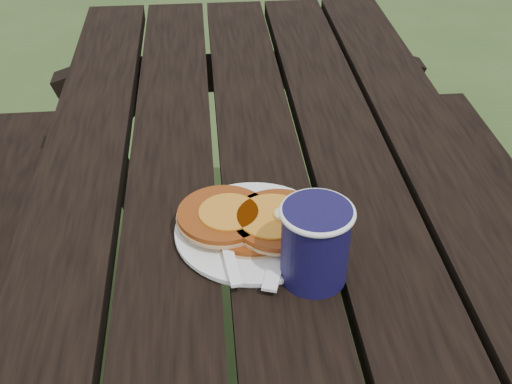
{
  "coord_description": "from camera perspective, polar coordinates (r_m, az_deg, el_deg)",
  "views": [
    {
      "loc": [
        -0.09,
        -0.75,
        1.35
      ],
      "look_at": [
        -0.02,
        -0.01,
        0.8
      ],
      "focal_mm": 45.0,
      "sensor_mm": 36.0,
      "label": 1
    }
  ],
  "objects": [
    {
      "name": "picnic_table",
      "position": [
        1.24,
        1.11,
        -15.93
      ],
      "size": [
        1.36,
        1.8,
        0.75
      ],
      "color": "black",
      "rests_on": "ground"
    },
    {
      "name": "plate",
      "position": [
        0.92,
        -0.22,
        -3.51
      ],
      "size": [
        0.23,
        0.23,
        0.01
      ],
      "primitive_type": "cylinder",
      "rotation": [
        0.0,
        0.0,
        -0.06
      ],
      "color": "white",
      "rests_on": "picnic_table"
    },
    {
      "name": "pancake_stack",
      "position": [
        0.91,
        -0.27,
        -2.48
      ],
      "size": [
        0.21,
        0.15,
        0.04
      ],
      "rotation": [
        0.0,
        0.0,
        0.03
      ],
      "color": "#8E3C10",
      "rests_on": "plate"
    },
    {
      "name": "knife",
      "position": [
        0.89,
        2.28,
        -4.72
      ],
      "size": [
        0.07,
        0.18,
        0.0
      ],
      "primitive_type": "cube",
      "rotation": [
        0.0,
        0.0,
        -0.3
      ],
      "color": "white",
      "rests_on": "plate"
    },
    {
      "name": "fork",
      "position": [
        0.86,
        -2.37,
        -5.83
      ],
      "size": [
        0.05,
        0.16,
        0.01
      ],
      "primitive_type": null,
      "rotation": [
        0.0,
        0.0,
        0.11
      ],
      "color": "white",
      "rests_on": "plate"
    },
    {
      "name": "coffee_cup",
      "position": [
        0.82,
        5.31,
        -4.27
      ],
      "size": [
        0.1,
        0.1,
        0.11
      ],
      "rotation": [
        0.0,
        0.0,
        0.3
      ],
      "color": "#120E39",
      "rests_on": "picnic_table"
    }
  ]
}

